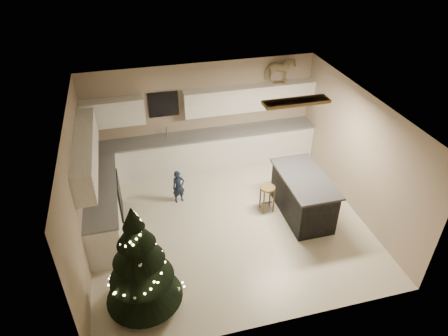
{
  "coord_description": "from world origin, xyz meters",
  "views": [
    {
      "loc": [
        -1.67,
        -6.09,
        5.59
      ],
      "look_at": [
        0.0,
        0.35,
        1.15
      ],
      "focal_mm": 32.0,
      "sensor_mm": 36.0,
      "label": 1
    }
  ],
  "objects_px": {
    "bar_stool": "(267,193)",
    "toddler": "(179,187)",
    "island": "(303,195)",
    "rocking_horse": "(280,70)",
    "christmas_tree": "(141,268)"
  },
  "relations": [
    {
      "from": "toddler",
      "to": "bar_stool",
      "type": "bearing_deg",
      "value": -36.37
    },
    {
      "from": "toddler",
      "to": "rocking_horse",
      "type": "distance_m",
      "value": 3.6
    },
    {
      "from": "christmas_tree",
      "to": "island",
      "type": "bearing_deg",
      "value": 23.65
    },
    {
      "from": "christmas_tree",
      "to": "toddler",
      "type": "xyz_separation_m",
      "value": [
        0.98,
        2.58,
        -0.46
      ]
    },
    {
      "from": "island",
      "to": "rocking_horse",
      "type": "bearing_deg",
      "value": 83.48
    },
    {
      "from": "bar_stool",
      "to": "rocking_horse",
      "type": "bearing_deg",
      "value": 65.82
    },
    {
      "from": "island",
      "to": "bar_stool",
      "type": "relative_size",
      "value": 2.8
    },
    {
      "from": "island",
      "to": "toddler",
      "type": "distance_m",
      "value": 2.68
    },
    {
      "from": "bar_stool",
      "to": "christmas_tree",
      "type": "distance_m",
      "value": 3.33
    },
    {
      "from": "bar_stool",
      "to": "rocking_horse",
      "type": "distance_m",
      "value": 2.97
    },
    {
      "from": "island",
      "to": "christmas_tree",
      "type": "distance_m",
      "value": 3.77
    },
    {
      "from": "bar_stool",
      "to": "toddler",
      "type": "distance_m",
      "value": 1.94
    },
    {
      "from": "island",
      "to": "rocking_horse",
      "type": "distance_m",
      "value": 3.05
    },
    {
      "from": "christmas_tree",
      "to": "toddler",
      "type": "relative_size",
      "value": 2.64
    },
    {
      "from": "toddler",
      "to": "rocking_horse",
      "type": "relative_size",
      "value": 1.09
    }
  ]
}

